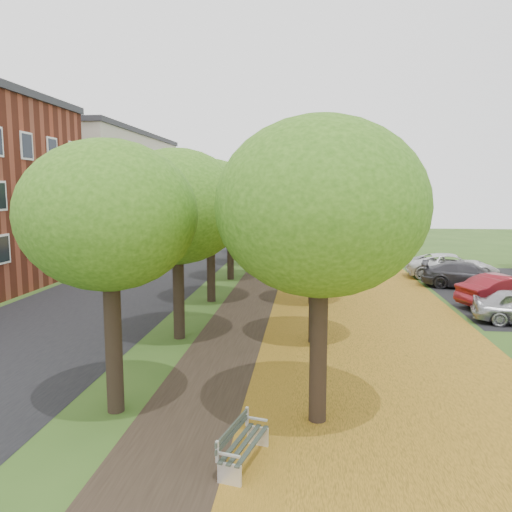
% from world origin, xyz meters
% --- Properties ---
extents(ground, '(120.00, 120.00, 0.00)m').
position_xyz_m(ground, '(0.00, 0.00, 0.00)').
color(ground, '#2D4C19').
rests_on(ground, ground).
extents(street_asphalt, '(8.00, 70.00, 0.01)m').
position_xyz_m(street_asphalt, '(-7.50, 15.00, 0.00)').
color(street_asphalt, black).
rests_on(street_asphalt, ground).
extents(footpath, '(3.20, 70.00, 0.01)m').
position_xyz_m(footpath, '(0.00, 15.00, 0.00)').
color(footpath, black).
rests_on(footpath, ground).
extents(leaf_verge, '(7.50, 70.00, 0.01)m').
position_xyz_m(leaf_verge, '(5.00, 15.00, 0.01)').
color(leaf_verge, '#B67C21').
rests_on(leaf_verge, ground).
extents(tree_row_west, '(4.39, 34.39, 6.49)m').
position_xyz_m(tree_row_west, '(-2.20, 15.00, 4.61)').
color(tree_row_west, black).
rests_on(tree_row_west, ground).
extents(tree_row_east, '(4.39, 34.39, 6.49)m').
position_xyz_m(tree_row_east, '(2.60, 15.00, 4.61)').
color(tree_row_east, black).
rests_on(tree_row_east, ground).
extents(building_cream, '(10.30, 20.30, 10.40)m').
position_xyz_m(building_cream, '(-17.00, 33.00, 5.21)').
color(building_cream, beige).
rests_on(building_cream, ground).
extents(bench, '(0.86, 1.71, 0.78)m').
position_xyz_m(bench, '(1.11, -1.99, 0.40)').
color(bench, '#252F28').
rests_on(bench, ground).
extents(car_red, '(4.81, 3.08, 1.50)m').
position_xyz_m(car_red, '(11.35, 12.07, 0.75)').
color(car_red, maroon).
rests_on(car_red, ground).
extents(car_grey, '(5.14, 3.15, 1.39)m').
position_xyz_m(car_grey, '(11.00, 16.63, 0.70)').
color(car_grey, '#353439').
rests_on(car_grey, ground).
extents(car_white, '(5.46, 2.83, 1.47)m').
position_xyz_m(car_white, '(11.00, 19.74, 0.73)').
color(car_white, silver).
rests_on(car_white, ground).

